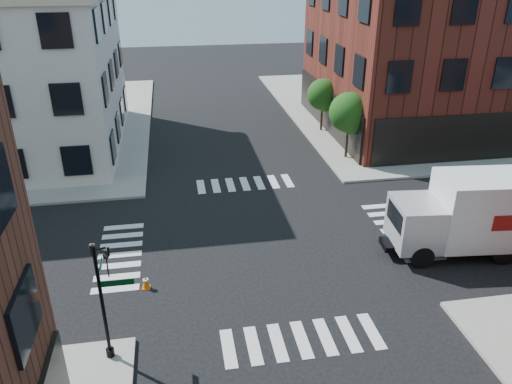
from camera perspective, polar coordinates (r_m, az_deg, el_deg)
The scene contains 8 objects.
ground at distance 24.63m, azimuth 1.16°, elevation -5.73°, with size 120.00×120.00×0.00m, color black.
sidewalk_ne at distance 50.26m, azimuth 20.83°, elevation 9.18°, with size 30.00×30.00×0.15m, color gray.
building_ne at distance 44.65m, azimuth 24.60°, elevation 14.55°, with size 25.00×16.00×12.00m, color #431810.
tree_near at distance 34.16m, azimuth 10.69°, elevation 8.70°, with size 2.69×2.69×4.49m.
tree_far at distance 39.70m, azimuth 7.73°, elevation 10.81°, with size 2.43×2.43×4.07m.
signal_pole at distance 17.35m, azimuth -17.05°, elevation -10.61°, with size 1.29×1.24×4.60m.
box_truck at distance 25.32m, azimuth 24.84°, elevation -2.22°, with size 8.67×3.34×3.84m.
traffic_cone at distance 21.84m, azimuth -12.48°, elevation -10.02°, with size 0.38×0.38×0.62m.
Camera 1 is at (-4.05, -20.69, 12.74)m, focal length 35.00 mm.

